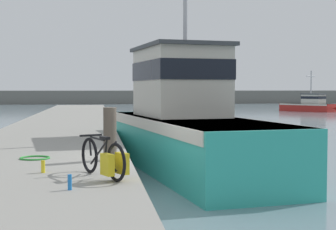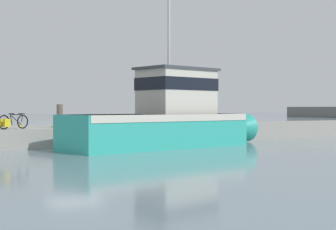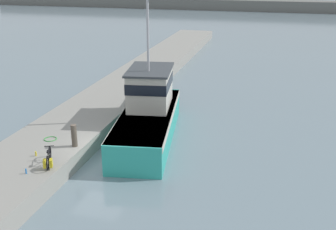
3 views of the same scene
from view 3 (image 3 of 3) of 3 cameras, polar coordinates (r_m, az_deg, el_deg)
name	(u,v)px [view 3 (image 3 of 3)]	position (r m, az deg, el deg)	size (l,w,h in m)	color
ground_plane	(99,163)	(22.32, -9.29, -6.46)	(320.00, 320.00, 0.00)	gray
dock_pier	(47,149)	(23.42, -16.01, -4.40)	(4.51, 80.00, 0.96)	gray
fishing_boat_main	(149,111)	(25.06, -2.59, 0.49)	(4.40, 11.78, 9.44)	teal
bicycle_touring	(48,159)	(20.25, -15.88, -5.79)	(0.87, 1.63, 0.74)	black
mooring_post	(74,136)	(21.94, -12.60, -2.75)	(0.29, 0.29, 1.17)	#51473D
hose_coil	(50,139)	(23.32, -15.64, -3.14)	(0.67, 0.67, 0.04)	green
water_bottle_by_bike	(36,154)	(21.53, -17.46, -5.02)	(0.08, 0.08, 0.23)	yellow
water_bottle_on_curb	(26,171)	(19.93, -18.68, -7.23)	(0.06, 0.06, 0.24)	blue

